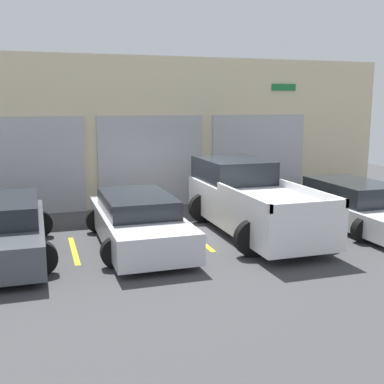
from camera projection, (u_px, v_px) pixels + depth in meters
The scene contains 9 objects.
ground_plane at pixel (184, 228), 12.97m from camera, with size 28.00×28.00×0.00m, color #3D3D3F.
shophouse_building at pixel (154, 134), 15.61m from camera, with size 16.28×0.68×4.78m.
pickup_truck at pixel (250, 200), 12.43m from camera, with size 2.42×5.24×1.79m.
sedan_white at pixel (353, 205), 13.16m from camera, with size 2.15×4.70×1.21m.
sedan_side at pixel (2, 230), 10.43m from camera, with size 2.20×4.62×1.27m.
van_right at pixel (138, 221), 11.34m from camera, with size 2.15×4.65×1.20m.
parking_stripe_left at pixel (74, 250), 10.96m from camera, with size 0.12×2.20×0.01m, color gold.
parking_stripe_centre at pixel (198, 239), 11.87m from camera, with size 0.12×2.20×0.01m, color gold.
parking_stripe_right at pixel (305, 229), 12.77m from camera, with size 0.12×2.20×0.01m, color gold.
Camera 1 is at (-3.67, -12.03, 3.29)m, focal length 45.00 mm.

